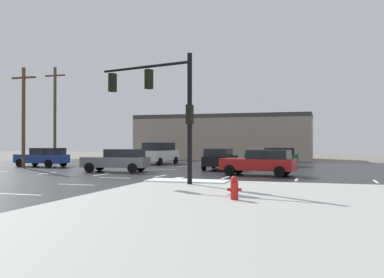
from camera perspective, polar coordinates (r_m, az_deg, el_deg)
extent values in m
plane|color=slate|center=(26.40, -8.36, -4.93)|extent=(120.00, 120.00, 0.00)
cube|color=#232326|center=(26.40, -8.36, -4.91)|extent=(44.00, 44.00, 0.02)
cube|color=#B2B2AD|center=(11.95, 20.49, -9.98)|extent=(18.00, 18.00, 0.14)
cube|color=white|center=(20.83, -0.61, -5.66)|extent=(4.00, 1.60, 0.06)
cube|color=silver|center=(17.93, -22.33, -6.94)|extent=(2.00, 0.15, 0.01)
cube|color=silver|center=(21.16, -15.40, -5.96)|extent=(2.00, 0.15, 0.01)
cube|color=silver|center=(24.61, -10.37, -5.20)|extent=(2.00, 0.15, 0.01)
cube|color=silver|center=(28.21, -6.61, -4.60)|extent=(2.00, 0.15, 0.01)
cube|color=silver|center=(31.91, -3.72, -4.12)|extent=(2.00, 0.15, 0.01)
cube|color=silver|center=(35.67, -1.43, -3.74)|extent=(2.00, 0.15, 0.01)
cube|color=silver|center=(39.47, 0.42, -3.42)|extent=(2.00, 0.15, 0.01)
cube|color=silver|center=(43.32, 1.94, -3.16)|extent=(2.00, 0.15, 0.01)
cube|color=silver|center=(29.47, -18.99, -4.40)|extent=(0.15, 2.00, 0.01)
cube|color=silver|center=(27.31, -12.17, -4.73)|extent=(0.15, 2.00, 0.01)
cube|color=silver|center=(25.60, -4.30, -5.02)|extent=(0.15, 2.00, 0.01)
cube|color=silver|center=(24.44, 4.50, -5.24)|extent=(0.15, 2.00, 0.01)
cube|color=silver|center=(23.89, 13.95, -5.33)|extent=(0.15, 2.00, 0.01)
cube|color=silver|center=(24.00, 23.57, -5.28)|extent=(0.15, 2.00, 0.01)
cube|color=silver|center=(21.35, -4.47, -5.93)|extent=(0.45, 7.00, 0.01)
cylinder|color=black|center=(19.41, -0.32, 2.78)|extent=(0.22, 0.22, 6.03)
cylinder|color=black|center=(21.14, -6.42, 9.66)|extent=(5.05, 1.32, 0.14)
cube|color=black|center=(20.89, -5.85, 8.04)|extent=(0.36, 0.41, 0.95)
sphere|color=red|center=(21.03, -6.20, 8.77)|extent=(0.20, 0.20, 0.20)
cube|color=black|center=(22.33, -10.69, 7.50)|extent=(0.36, 0.41, 0.95)
sphere|color=red|center=(22.47, -11.00, 8.18)|extent=(0.20, 0.20, 0.20)
cube|color=black|center=(19.42, -0.32, 3.33)|extent=(0.28, 0.36, 0.90)
cylinder|color=red|center=(14.28, 5.76, -6.95)|extent=(0.26, 0.26, 0.60)
sphere|color=red|center=(14.24, 5.76, -5.47)|extent=(0.25, 0.25, 0.25)
cylinder|color=red|center=(14.31, 5.05, -6.82)|extent=(0.12, 0.11, 0.11)
cylinder|color=red|center=(14.24, 6.47, -6.85)|extent=(0.12, 0.11, 0.11)
cube|color=gray|center=(53.33, 4.35, -0.02)|extent=(21.48, 8.00, 4.96)
cube|color=#3F3D3A|center=(53.43, 4.35, 2.91)|extent=(21.48, 8.00, 0.50)
cube|color=white|center=(40.01, -4.51, -2.23)|extent=(2.47, 4.99, 0.95)
cube|color=black|center=(39.99, -4.51, -1.02)|extent=(2.16, 3.54, 0.75)
cylinder|color=black|center=(38.13, -4.36, -3.04)|extent=(0.29, 0.68, 0.66)
cylinder|color=black|center=(39.08, -6.90, -2.97)|extent=(0.29, 0.68, 0.66)
cylinder|color=black|center=(41.04, -2.23, -2.85)|extent=(0.29, 0.68, 0.66)
cylinder|color=black|center=(41.92, -4.64, -2.80)|extent=(0.29, 0.68, 0.66)
sphere|color=white|center=(37.64, -5.34, -2.34)|extent=(0.18, 0.18, 0.18)
sphere|color=white|center=(38.26, -6.98, -2.31)|extent=(0.18, 0.18, 0.18)
cube|color=navy|center=(37.62, -19.67, -2.51)|extent=(4.65, 2.22, 0.70)
cube|color=black|center=(37.15, -18.90, -1.57)|extent=(2.62, 1.88, 0.55)
cylinder|color=black|center=(38.03, -22.30, -3.01)|extent=(0.68, 0.28, 0.66)
cylinder|color=black|center=(39.33, -20.44, -2.93)|extent=(0.68, 0.28, 0.66)
cylinder|color=black|center=(35.94, -18.83, -3.17)|extent=(0.68, 0.28, 0.66)
cylinder|color=black|center=(37.31, -17.00, -3.07)|extent=(0.68, 0.28, 0.66)
sphere|color=white|center=(38.72, -22.66, -2.44)|extent=(0.18, 0.18, 0.18)
sphere|color=white|center=(39.54, -21.47, -2.40)|extent=(0.18, 0.18, 0.18)
cube|color=#B21919|center=(26.40, 8.90, -3.41)|extent=(4.68, 2.31, 0.70)
cube|color=black|center=(26.21, 10.32, -2.06)|extent=(2.65, 1.93, 0.55)
cylinder|color=black|center=(26.00, 5.12, -4.23)|extent=(0.68, 0.30, 0.66)
cylinder|color=black|center=(27.71, 6.31, -4.00)|extent=(0.68, 0.30, 0.66)
cylinder|color=black|center=(25.19, 11.75, -4.34)|extent=(0.68, 0.30, 0.66)
cylinder|color=black|center=(26.95, 12.55, -4.09)|extent=(0.68, 0.30, 0.66)
sphere|color=white|center=(26.50, 3.97, -3.40)|extent=(0.18, 0.18, 0.18)
sphere|color=white|center=(27.59, 4.78, -3.28)|extent=(0.18, 0.18, 0.18)
cube|color=black|center=(31.73, 3.89, -2.92)|extent=(1.85, 4.52, 0.70)
cube|color=black|center=(31.05, 3.62, -1.82)|extent=(1.68, 2.49, 0.55)
cylinder|color=black|center=(33.44, 2.95, -3.39)|extent=(0.23, 0.66, 0.66)
cylinder|color=black|center=(33.06, 5.99, -3.43)|extent=(0.23, 0.66, 0.66)
cylinder|color=black|center=(30.47, 1.61, -3.68)|extent=(0.23, 0.66, 0.66)
cylinder|color=black|center=(30.06, 4.94, -3.72)|extent=(0.23, 0.66, 0.66)
sphere|color=white|center=(34.00, 3.75, -2.76)|extent=(0.18, 0.18, 0.18)
sphere|color=white|center=(33.76, 5.66, -2.77)|extent=(0.18, 0.18, 0.18)
cube|color=#195933|center=(36.85, 10.68, -2.57)|extent=(4.59, 2.03, 0.70)
cube|color=black|center=(36.80, 11.73, -1.60)|extent=(2.56, 1.78, 0.55)
cylinder|color=black|center=(36.09, 8.16, -3.18)|extent=(0.67, 0.25, 0.66)
cylinder|color=black|center=(37.88, 8.45, -3.05)|extent=(0.67, 0.25, 0.66)
cylinder|color=black|center=(35.90, 13.03, -3.18)|extent=(0.67, 0.25, 0.66)
cylinder|color=black|center=(37.70, 13.09, -3.05)|extent=(0.67, 0.25, 0.66)
sphere|color=white|center=(36.47, 7.17, -2.60)|extent=(0.18, 0.18, 0.18)
sphere|color=white|center=(37.62, 7.38, -2.53)|extent=(0.18, 0.18, 0.18)
cube|color=slate|center=(29.70, -10.30, -3.08)|extent=(4.68, 2.32, 0.70)
cube|color=black|center=(29.45, -9.07, -1.89)|extent=(2.65, 1.94, 0.55)
cylinder|color=black|center=(29.47, -13.71, -3.77)|extent=(0.68, 0.30, 0.66)
cylinder|color=black|center=(31.12, -12.36, -3.60)|extent=(0.68, 0.30, 0.66)
cylinder|color=black|center=(28.36, -8.04, -3.91)|extent=(0.68, 0.30, 0.66)
cylinder|color=black|center=(30.08, -6.96, -3.72)|extent=(0.68, 0.30, 0.66)
sphere|color=white|center=(30.02, -14.63, -3.04)|extent=(0.18, 0.18, 0.18)
sphere|color=white|center=(31.07, -13.73, -2.96)|extent=(0.18, 0.18, 0.18)
cylinder|color=brown|center=(36.17, -21.82, 2.66)|extent=(0.28, 0.28, 8.02)
cube|color=brown|center=(36.49, -21.80, 7.71)|extent=(2.20, 0.14, 0.14)
cylinder|color=brown|center=(42.88, -18.04, 3.04)|extent=(0.28, 0.28, 9.33)
cube|color=brown|center=(43.29, -18.03, 8.15)|extent=(2.20, 0.14, 0.14)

